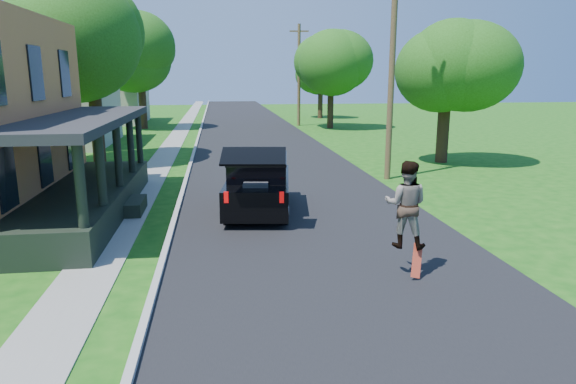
{
  "coord_description": "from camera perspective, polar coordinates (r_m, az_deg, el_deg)",
  "views": [
    {
      "loc": [
        -2.66,
        -10.54,
        4.33
      ],
      "look_at": [
        -0.81,
        3.0,
        1.22
      ],
      "focal_mm": 32.0,
      "sensor_mm": 36.0,
      "label": 1
    }
  ],
  "objects": [
    {
      "name": "skateboard",
      "position": [
        11.58,
        14.12,
        -7.49
      ],
      "size": [
        0.36,
        0.34,
        0.73
      ],
      "rotation": [
        0.0,
        0.0,
        -0.0
      ],
      "color": "#9D230D",
      "rests_on": "ground"
    },
    {
      "name": "sidewalk",
      "position": [
        30.99,
        -13.2,
        4.43
      ],
      "size": [
        1.3,
        120.0,
        0.03
      ],
      "primitive_type": "cube",
      "color": "gray",
      "rests_on": "ground"
    },
    {
      "name": "neighbor_house_mid",
      "position": [
        36.21,
        -25.75,
        11.34
      ],
      "size": [
        12.78,
        12.78,
        8.3
      ],
      "color": "#9E9B8C",
      "rests_on": "ground"
    },
    {
      "name": "neighbor_house_far",
      "position": [
        51.69,
        -20.35,
        11.87
      ],
      "size": [
        12.78,
        12.78,
        8.3
      ],
      "color": "#9E9B8C",
      "rests_on": "ground"
    },
    {
      "name": "skateboarder",
      "position": [
        11.45,
        12.97,
        -1.35
      ],
      "size": [
        1.15,
        1.05,
        1.92
      ],
      "rotation": [
        0.0,
        0.0,
        2.72
      ],
      "color": "black",
      "rests_on": "ground"
    },
    {
      "name": "tree_right_far",
      "position": [
        53.98,
        3.61,
        12.9
      ],
      "size": [
        4.67,
        4.47,
        6.8
      ],
      "rotation": [
        0.0,
        0.0,
        0.05
      ],
      "color": "black",
      "rests_on": "ground"
    },
    {
      "name": "curb",
      "position": [
        30.88,
        -10.33,
        4.53
      ],
      "size": [
        0.15,
        120.0,
        0.12
      ],
      "primitive_type": "cube",
      "color": "#9D9D98",
      "rests_on": "ground"
    },
    {
      "name": "tree_right_mid",
      "position": [
        43.73,
        4.79,
        14.22
      ],
      "size": [
        7.16,
        7.28,
        8.56
      ],
      "rotation": [
        0.0,
        0.0,
        -0.37
      ],
      "color": "black",
      "rests_on": "ground"
    },
    {
      "name": "utility_pole_near",
      "position": [
        22.06,
        11.53,
        14.71
      ],
      "size": [
        1.57,
        0.26,
        10.04
      ],
      "rotation": [
        0.0,
        0.0,
        0.04
      ],
      "color": "#44321F",
      "rests_on": "ground"
    },
    {
      "name": "ground",
      "position": [
        11.7,
        5.98,
        -8.99
      ],
      "size": [
        140.0,
        140.0,
        0.0
      ],
      "primitive_type": "plane",
      "color": "#124E0F",
      "rests_on": "ground"
    },
    {
      "name": "front_walk",
      "position": [
        18.42,
        -29.36,
        -2.48
      ],
      "size": [
        6.5,
        1.2,
        0.03
      ],
      "primitive_type": "cube",
      "color": "gray",
      "rests_on": "ground"
    },
    {
      "name": "black_suv",
      "position": [
        16.67,
        -3.3,
        0.91
      ],
      "size": [
        2.55,
        5.26,
        2.36
      ],
      "rotation": [
        0.0,
        0.0,
        -0.13
      ],
      "color": "black",
      "rests_on": "ground"
    },
    {
      "name": "tree_left_mid",
      "position": [
        27.75,
        -21.2,
        15.84
      ],
      "size": [
        7.14,
        7.32,
        9.44
      ],
      "rotation": [
        0.0,
        0.0,
        -0.29
      ],
      "color": "black",
      "rests_on": "ground"
    },
    {
      "name": "utility_pole_far",
      "position": [
        45.84,
        1.22,
        12.98
      ],
      "size": [
        1.65,
        0.3,
        8.67
      ],
      "rotation": [
        0.0,
        0.0,
        -0.11
      ],
      "color": "#44321F",
      "rests_on": "ground"
    },
    {
      "name": "tree_right_near",
      "position": [
        27.23,
        17.25,
        14.61
      ],
      "size": [
        6.5,
        6.15,
        8.39
      ],
      "rotation": [
        0.0,
        0.0,
        0.2
      ],
      "color": "black",
      "rests_on": "ground"
    },
    {
      "name": "tree_left_far",
      "position": [
        44.74,
        -16.25,
        14.91
      ],
      "size": [
        7.87,
        7.62,
        9.67
      ],
      "rotation": [
        0.0,
        0.0,
        0.38
      ],
      "color": "black",
      "rests_on": "ground"
    },
    {
      "name": "street",
      "position": [
        30.96,
        -2.8,
        4.74
      ],
      "size": [
        8.0,
        120.0,
        0.02
      ],
      "primitive_type": "cube",
      "color": "black",
      "rests_on": "ground"
    }
  ]
}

